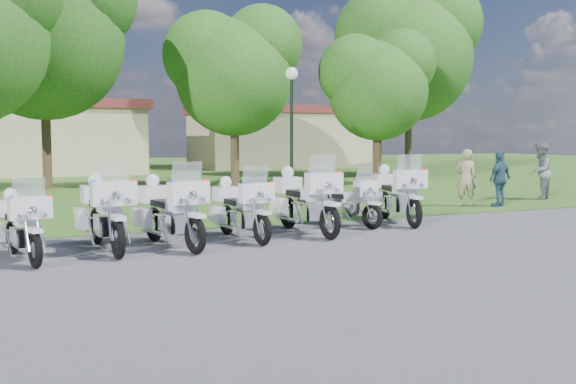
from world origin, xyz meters
name	(u,v)px	position (x,y,z in m)	size (l,w,h in m)	color
ground	(338,244)	(0.00, 0.00, 0.00)	(100.00, 100.00, 0.00)	#4C4C50
grass_lawn	(122,172)	(0.00, 27.00, 0.00)	(100.00, 48.00, 0.01)	#2F571B
motorcycle_0	(21,224)	(-5.71, 0.75, 0.61)	(1.00, 2.13, 1.45)	black
motorcycle_1	(104,212)	(-4.26, 1.20, 0.71)	(0.94, 2.53, 1.70)	black
motorcycle_2	(170,210)	(-3.06, 1.07, 0.69)	(1.15, 2.43, 1.65)	black
motorcycle_3	(240,208)	(-1.53, 1.38, 0.64)	(0.91, 2.27, 1.53)	black
motorcycle_4	(305,200)	(0.04, 1.63, 0.73)	(0.95, 2.59, 1.74)	black
motorcycle_5	(344,201)	(1.39, 2.31, 0.59)	(1.10, 2.02, 1.40)	black
motorcycle_6	(396,194)	(2.81, 2.29, 0.71)	(1.09, 2.51, 1.69)	black
lamp_post	(292,100)	(3.30, 9.83, 3.38)	(0.44, 0.44, 4.52)	black
tree_1	(41,24)	(-4.61, 16.09, 6.44)	(7.30, 6.23, 9.73)	#38281C
tree_2	(233,66)	(2.67, 14.47, 4.98)	(5.65, 4.82, 7.53)	#38281C
tree_3	(377,81)	(8.99, 13.52, 4.50)	(5.11, 4.36, 6.81)	#38281C
tree_4	(408,47)	(13.64, 18.10, 6.82)	(7.73, 6.59, 10.30)	#38281C
building_west	(8,137)	(-6.00, 28.00, 2.07)	(14.56, 8.32, 4.10)	tan
building_east	(277,137)	(11.00, 30.00, 2.07)	(11.44, 7.28, 4.10)	tan
bystander_a	(466,178)	(6.71, 4.53, 0.86)	(0.62, 0.41, 1.71)	tan
bystander_b	(540,171)	(10.28, 5.21, 0.94)	(0.92, 0.71, 1.89)	slate
bystander_c	(500,179)	(7.56, 4.03, 0.83)	(0.97, 0.40, 1.66)	#2C546B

